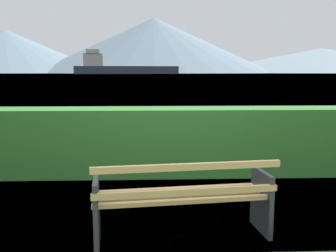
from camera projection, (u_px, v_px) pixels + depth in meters
The scene contains 6 objects.
ground_plane at pixel (182, 235), 3.93m from camera, with size 1400.00×1400.00×0.00m, color #4C6B33.
water_surface at pixel (154, 74), 309.98m from camera, with size 620.00×620.00×0.00m, color #6B8EA3.
park_bench at pixel (183, 199), 3.81m from camera, with size 1.90×0.78×0.87m.
hedge_row at pixel (171, 141), 6.26m from camera, with size 6.69×0.75×1.13m, color #2D6B28.
cargo_ship_large at pixel (119, 67), 304.46m from camera, with size 86.53×24.54×19.68m.
distant_hills at pixel (184, 53), 555.91m from camera, with size 846.64×453.22×78.17m.
Camera 1 is at (-0.28, -3.71, 1.73)m, focal length 39.31 mm.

